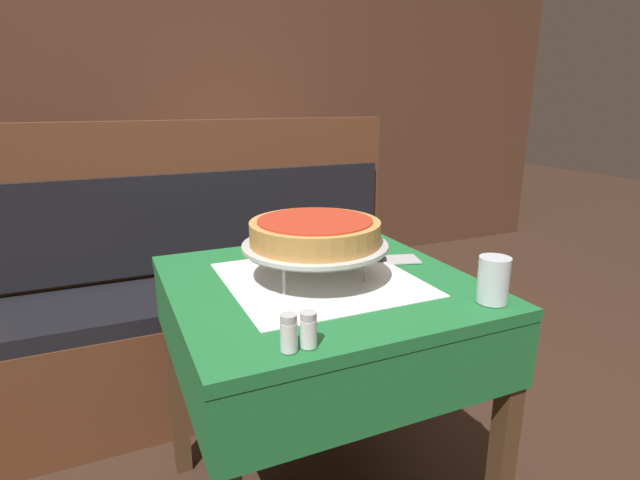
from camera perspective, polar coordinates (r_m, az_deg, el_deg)
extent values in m
cube|color=#1E6B33|center=(1.32, -0.01, -5.13)|extent=(0.76, 0.76, 0.03)
cube|color=white|center=(1.31, -0.01, -4.47)|extent=(0.47, 0.47, 0.00)
cube|color=#1E6B33|center=(1.36, -0.01, -9.08)|extent=(0.76, 0.76, 0.17)
cube|color=#4C331E|center=(1.43, 20.20, -21.44)|extent=(0.05, 0.05, 0.71)
cube|color=#4C331E|center=(1.70, -16.16, -14.47)|extent=(0.05, 0.05, 0.71)
cube|color=#4C331E|center=(1.90, 5.39, -10.57)|extent=(0.05, 0.05, 0.71)
cube|color=red|center=(3.04, -8.31, 6.98)|extent=(0.79, 0.79, 0.03)
cube|color=white|center=(3.04, -8.32, 7.27)|extent=(0.49, 0.49, 0.00)
cube|color=red|center=(3.06, -8.24, 5.33)|extent=(0.78, 0.78, 0.15)
cube|color=#4C331E|center=(2.71, -13.17, -2.53)|extent=(0.05, 0.05, 0.72)
cube|color=#4C331E|center=(2.92, 0.70, -0.78)|extent=(0.05, 0.05, 0.72)
cube|color=#4C331E|center=(3.39, -15.56, 1.00)|extent=(0.05, 0.05, 0.72)
cube|color=#4C331E|center=(3.56, -4.13, 2.24)|extent=(0.05, 0.05, 0.72)
cube|color=brown|center=(2.14, -10.94, -11.70)|extent=(1.64, 0.48, 0.43)
cube|color=black|center=(2.04, -11.30, -5.57)|extent=(1.61, 0.47, 0.06)
cube|color=brown|center=(2.15, -13.08, 4.89)|extent=(1.64, 0.06, 0.62)
cube|color=black|center=(2.13, -12.70, 2.23)|extent=(1.57, 0.02, 0.40)
cube|color=#4C2D1E|center=(3.40, -16.18, 15.34)|extent=(6.00, 0.04, 2.40)
cylinder|color=#ADADB2|center=(1.40, -2.61, -1.31)|extent=(0.01, 0.01, 0.08)
cylinder|color=#ADADB2|center=(1.20, -4.16, -4.40)|extent=(0.01, 0.01, 0.08)
cylinder|color=#ADADB2|center=(1.28, 5.10, -3.01)|extent=(0.01, 0.01, 0.08)
cylinder|color=#ADADB2|center=(1.28, -0.55, -1.22)|extent=(0.25, 0.25, 0.01)
cylinder|color=silver|center=(1.28, -0.55, -0.96)|extent=(0.36, 0.36, 0.01)
cylinder|color=silver|center=(1.28, -0.55, -0.61)|extent=(0.37, 0.37, 0.01)
cylinder|color=#C68E47|center=(1.27, -0.55, 0.87)|extent=(0.33, 0.33, 0.06)
cylinder|color=red|center=(1.26, -0.56, 2.20)|extent=(0.29, 0.29, 0.01)
cube|color=#BCBCC1|center=(1.48, 9.33, -2.19)|extent=(0.12, 0.11, 0.00)
cube|color=black|center=(1.44, 3.88, -2.32)|extent=(0.19, 0.07, 0.01)
cylinder|color=silver|center=(1.22, 19.21, -4.32)|extent=(0.07, 0.07, 0.11)
cylinder|color=silver|center=(0.95, -3.58, -10.96)|extent=(0.03, 0.03, 0.06)
cylinder|color=#B7B7BC|center=(0.93, -3.62, -8.95)|extent=(0.03, 0.03, 0.02)
cylinder|color=silver|center=(0.96, -1.33, -10.60)|extent=(0.03, 0.03, 0.05)
cylinder|color=#B7B7BC|center=(0.95, -1.34, -8.69)|extent=(0.03, 0.03, 0.02)
cube|color=black|center=(2.95, -8.69, 7.32)|extent=(0.11, 0.11, 0.03)
cylinder|color=black|center=(2.94, -8.75, 8.89)|extent=(0.01, 0.01, 0.13)
cylinder|color=white|center=(2.98, -8.91, 8.66)|extent=(0.04, 0.04, 0.10)
cylinder|color=#99194C|center=(2.91, -8.57, 8.52)|extent=(0.04, 0.04, 0.10)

